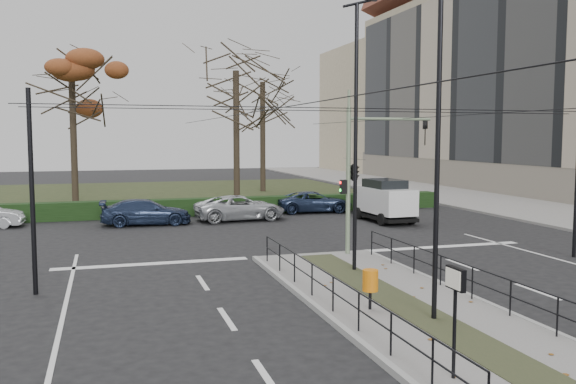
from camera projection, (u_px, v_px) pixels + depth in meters
name	position (u px, v px, depth m)	size (l,w,h in m)	color
ground	(365.00, 287.00, 18.71)	(140.00, 140.00, 0.00)	black
median_island	(403.00, 306.00, 16.32)	(4.40, 15.00, 0.14)	slate
sidewalk_east	(468.00, 198.00, 44.85)	(8.00, 90.00, 0.14)	slate
park	(126.00, 195.00, 47.49)	(38.00, 26.00, 0.10)	#242C16
hedge	(135.00, 209.00, 34.67)	(38.00, 1.00, 1.00)	black
apartment_block	(566.00, 64.00, 48.65)	(13.09, 52.10, 21.64)	tan
median_railing	(405.00, 274.00, 16.14)	(4.14, 13.24, 0.92)	black
catenary	(346.00, 173.00, 19.94)	(20.00, 34.00, 6.00)	black
traffic_light	(356.00, 169.00, 23.15)	(3.79, 2.13, 5.58)	slate
litter_bin	(370.00, 281.00, 15.75)	(0.41, 0.41, 1.04)	black
info_panel	(455.00, 291.00, 11.16)	(0.12, 0.54, 2.09)	black
streetlamp_median_near	(439.00, 141.00, 14.58)	(0.72, 0.15, 8.59)	black
streetlamp_median_far	(356.00, 134.00, 20.06)	(0.75, 0.15, 8.98)	black
parked_car_third	(146.00, 212.00, 31.86)	(1.89, 4.64, 1.35)	#1D2945
parked_car_fourth	(240.00, 208.00, 33.59)	(2.29, 4.98, 1.38)	#B3B6BB
white_van	(384.00, 200.00, 32.99)	(2.12, 4.32, 2.30)	silver
rust_tree	(72.00, 77.00, 40.98)	(7.92, 7.92, 11.17)	black
bare_tree_center	(263.00, 90.00, 49.75)	(7.31, 7.31, 11.90)	black
bare_tree_near	(236.00, 80.00, 41.96)	(6.55, 6.55, 12.00)	black
parked_car_fifth	(314.00, 202.00, 37.14)	(2.12, 4.59, 1.28)	#1D2945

